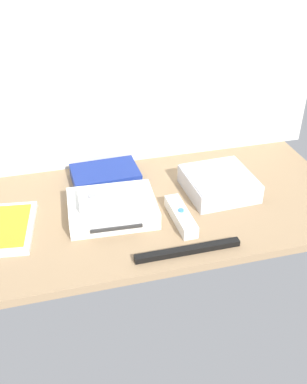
{
  "coord_description": "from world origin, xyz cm",
  "views": [
    {
      "loc": [
        -23.54,
        -89.3,
        64.6
      ],
      "look_at": [
        0.0,
        0.0,
        4.0
      ],
      "focal_mm": 41.48,
      "sensor_mm": 36.0,
      "label": 1
    }
  ],
  "objects_px": {
    "game_console": "(112,208)",
    "remote_wand": "(181,216)",
    "sensor_bar": "(188,250)",
    "network_router": "(105,175)",
    "remote_classic_pad": "(109,198)",
    "game_case": "(4,228)",
    "mini_computer": "(219,183)"
  },
  "relations": [
    {
      "from": "network_router",
      "to": "remote_wand",
      "type": "bearing_deg",
      "value": -60.26
    },
    {
      "from": "remote_wand",
      "to": "remote_classic_pad",
      "type": "bearing_deg",
      "value": 157.78
    },
    {
      "from": "game_console",
      "to": "mini_computer",
      "type": "relative_size",
      "value": 1.23
    },
    {
      "from": "game_console",
      "to": "network_router",
      "type": "xyz_separation_m",
      "value": [
        0.01,
        0.17,
        -0.0
      ]
    },
    {
      "from": "remote_wand",
      "to": "remote_classic_pad",
      "type": "height_order",
      "value": "remote_classic_pad"
    },
    {
      "from": "game_console",
      "to": "network_router",
      "type": "relative_size",
      "value": 1.19
    },
    {
      "from": "game_case",
      "to": "sensor_bar",
      "type": "relative_size",
      "value": 0.86
    },
    {
      "from": "game_console",
      "to": "sensor_bar",
      "type": "relative_size",
      "value": 0.91
    },
    {
      "from": "remote_wand",
      "to": "sensor_bar",
      "type": "xyz_separation_m",
      "value": [
        -0.02,
        -0.11,
        -0.01
      ]
    },
    {
      "from": "mini_computer",
      "to": "sensor_bar",
      "type": "xyz_separation_m",
      "value": [
        -0.16,
        -0.21,
        -0.02
      ]
    },
    {
      "from": "game_console",
      "to": "network_router",
      "type": "height_order",
      "value": "game_console"
    },
    {
      "from": "remote_classic_pad",
      "to": "sensor_bar",
      "type": "relative_size",
      "value": 0.62
    },
    {
      "from": "game_case",
      "to": "network_router",
      "type": "bearing_deg",
      "value": 39.02
    },
    {
      "from": "game_console",
      "to": "game_case",
      "type": "height_order",
      "value": "game_console"
    },
    {
      "from": "mini_computer",
      "to": "game_console",
      "type": "bearing_deg",
      "value": -173.28
    },
    {
      "from": "network_router",
      "to": "game_console",
      "type": "bearing_deg",
      "value": -95.81
    },
    {
      "from": "game_case",
      "to": "remote_classic_pad",
      "type": "xyz_separation_m",
      "value": [
        0.25,
        -0.01,
        0.05
      ]
    },
    {
      "from": "mini_computer",
      "to": "sensor_bar",
      "type": "height_order",
      "value": "mini_computer"
    },
    {
      "from": "network_router",
      "to": "remote_classic_pad",
      "type": "height_order",
      "value": "remote_classic_pad"
    },
    {
      "from": "remote_wand",
      "to": "sensor_bar",
      "type": "bearing_deg",
      "value": -101.55
    },
    {
      "from": "mini_computer",
      "to": "sensor_bar",
      "type": "relative_size",
      "value": 0.74
    },
    {
      "from": "mini_computer",
      "to": "network_router",
      "type": "distance_m",
      "value": 0.31
    },
    {
      "from": "game_console",
      "to": "remote_wand",
      "type": "relative_size",
      "value": 1.47
    },
    {
      "from": "game_console",
      "to": "remote_classic_pad",
      "type": "distance_m",
      "value": 0.03
    },
    {
      "from": "game_console",
      "to": "remote_classic_pad",
      "type": "xyz_separation_m",
      "value": [
        -0.01,
        -0.0,
        0.03
      ]
    },
    {
      "from": "network_router",
      "to": "sensor_bar",
      "type": "bearing_deg",
      "value": -72.4
    },
    {
      "from": "game_case",
      "to": "sensor_bar",
      "type": "height_order",
      "value": "game_case"
    },
    {
      "from": "game_console",
      "to": "remote_classic_pad",
      "type": "height_order",
      "value": "remote_classic_pad"
    },
    {
      "from": "remote_wand",
      "to": "sensor_bar",
      "type": "height_order",
      "value": "remote_wand"
    },
    {
      "from": "game_case",
      "to": "remote_wand",
      "type": "height_order",
      "value": "remote_wand"
    },
    {
      "from": "network_router",
      "to": "sensor_bar",
      "type": "xyz_separation_m",
      "value": [
        0.12,
        -0.35,
        -0.01
      ]
    },
    {
      "from": "game_console",
      "to": "game_case",
      "type": "xyz_separation_m",
      "value": [
        -0.26,
        0.0,
        -0.01
      ]
    }
  ]
}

